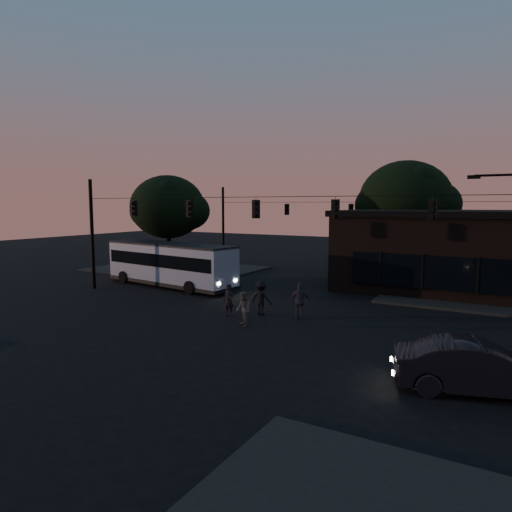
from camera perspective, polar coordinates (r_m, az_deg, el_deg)
The scene contains 14 objects.
ground at distance 22.13m, azimuth -5.25°, elevation -8.76°, with size 120.00×120.00×0.00m, color black.
sidewalk_far_right at distance 31.92m, azimuth 28.94°, elevation -4.68°, with size 14.00×10.00×0.15m, color black.
sidewalk_far_left at distance 41.40m, azimuth -9.90°, elevation -1.58°, with size 14.00×10.00×0.15m, color black.
building at distance 33.69m, azimuth 24.15°, elevation 0.63°, with size 15.40×10.41×5.40m.
tree_behind at distance 40.28m, azimuth 18.16°, elevation 6.70°, with size 7.60×7.60×9.43m.
tree_left at distance 40.25m, azimuth -10.97°, elevation 6.02°, with size 6.40×6.40×8.30m.
signal_rig_near at distance 24.76m, azimuth 0.00°, elevation 3.33°, with size 26.24×0.30×7.50m.
signal_rig_far at distance 39.43m, azimuth 11.75°, elevation 4.01°, with size 26.24×0.30×7.50m.
bus at distance 32.85m, azimuth -10.71°, elevation -0.77°, with size 11.17×4.02×3.07m.
car at distance 15.95m, azimuth 26.01°, elevation -12.41°, with size 1.73×4.97×1.64m, color black.
pedestrian_a at distance 23.85m, azimuth -3.42°, elevation -5.54°, with size 0.62×0.40×1.69m, color black.
pedestrian_b at distance 21.97m, azimuth -1.60°, elevation -6.61°, with size 0.81×0.63×1.66m, color #534C4C.
pedestrian_c at distance 23.30m, azimuth 5.52°, elevation -5.63°, with size 1.09×0.45×1.86m, color #2D2E37.
pedestrian_d at distance 24.07m, azimuth 0.67°, elevation -5.28°, with size 1.17×0.67×1.80m, color black.
Camera 1 is at (12.37, -17.40, 5.80)m, focal length 32.00 mm.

